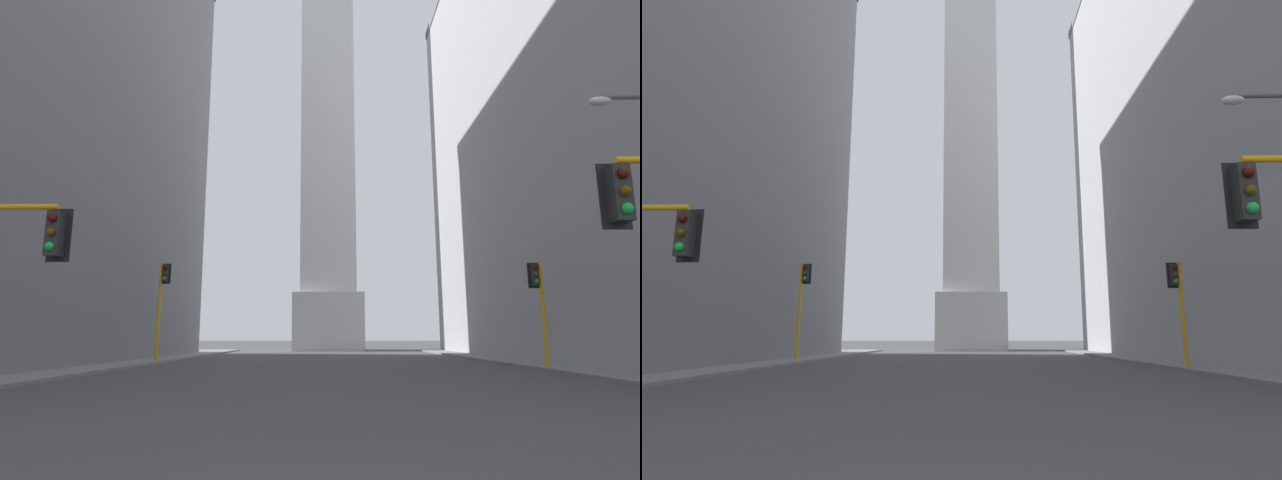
# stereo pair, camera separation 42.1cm
# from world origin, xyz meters

# --- Properties ---
(sidewalk_left) EXTENTS (5.00, 72.62, 0.15)m
(sidewalk_left) POSITION_xyz_m (-13.06, 21.79, 0.07)
(sidewalk_left) COLOR slate
(sidewalk_left) RESTS_ON ground_plane
(sidewalk_right) EXTENTS (5.00, 72.62, 0.15)m
(sidewalk_right) POSITION_xyz_m (13.06, 21.79, 0.07)
(sidewalk_right) COLOR slate
(sidewalk_right) RESTS_ON ground_plane
(building_right) EXTENTS (18.77, 52.38, 41.12)m
(building_right) POSITION_xyz_m (22.36, 31.21, 20.57)
(building_right) COLOR #9E9EA0
(building_right) RESTS_ON ground_plane
(obelisk) EXTENTS (8.53, 8.53, 69.34)m
(obelisk) POSITION_xyz_m (0.00, 60.52, 33.03)
(obelisk) COLOR silver
(obelisk) RESTS_ON ground_plane
(traffic_light_mid_left) EXTENTS (0.78, 0.50, 6.39)m
(traffic_light_mid_left) POSITION_xyz_m (-10.73, 29.42, 4.19)
(traffic_light_mid_left) COLOR orange
(traffic_light_mid_left) RESTS_ON ground_plane
(traffic_light_mid_right) EXTENTS (0.78, 0.51, 5.48)m
(traffic_light_mid_right) POSITION_xyz_m (10.74, 23.19, 3.61)
(traffic_light_mid_right) COLOR orange
(traffic_light_mid_right) RESTS_ON ground_plane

